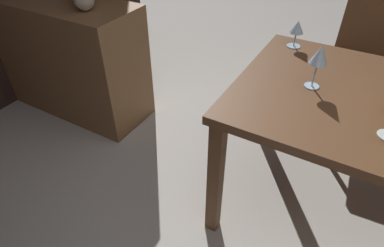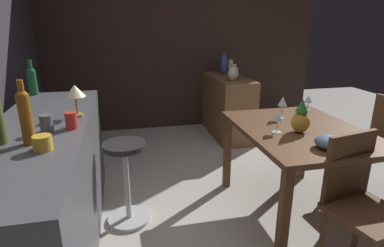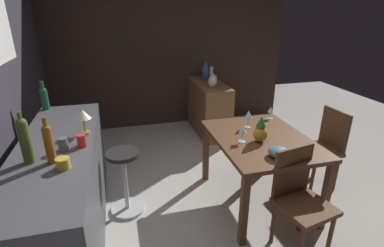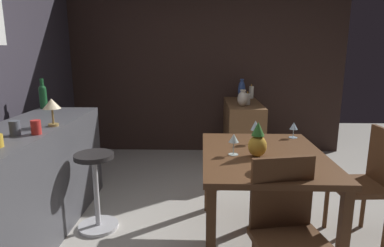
# 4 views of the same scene
# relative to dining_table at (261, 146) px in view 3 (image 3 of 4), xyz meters

# --- Properties ---
(ground_plane) EXTENTS (9.00, 9.00, 0.00)m
(ground_plane) POSITION_rel_dining_table_xyz_m (-0.04, 0.32, -0.65)
(ground_plane) COLOR #B7B2A8
(wall_side_right) EXTENTS (0.10, 4.40, 2.60)m
(wall_side_right) POSITION_rel_dining_table_xyz_m (2.51, 0.62, 0.65)
(wall_side_right) COLOR #33231E
(wall_side_right) RESTS_ON ground_plane
(dining_table) EXTENTS (1.17, 0.90, 0.74)m
(dining_table) POSITION_rel_dining_table_xyz_m (0.00, 0.00, 0.00)
(dining_table) COLOR #56351E
(dining_table) RESTS_ON ground_plane
(kitchen_counter) EXTENTS (2.10, 0.60, 0.90)m
(kitchen_counter) POSITION_rel_dining_table_xyz_m (-0.02, 1.86, -0.20)
(kitchen_counter) COLOR #4C4C51
(kitchen_counter) RESTS_ON ground_plane
(sideboard_cabinet) EXTENTS (1.10, 0.44, 0.82)m
(sideboard_cabinet) POSITION_rel_dining_table_xyz_m (1.94, -0.08, -0.24)
(sideboard_cabinet) COLOR brown
(sideboard_cabinet) RESTS_ON ground_plane
(chair_near_window) EXTENTS (0.47, 0.47, 0.89)m
(chair_near_window) POSITION_rel_dining_table_xyz_m (-0.64, -0.04, -0.17)
(chair_near_window) COLOR #56351E
(chair_near_window) RESTS_ON ground_plane
(chair_by_doorway) EXTENTS (0.42, 0.42, 0.90)m
(chair_by_doorway) POSITION_rel_dining_table_xyz_m (0.10, -0.84, -0.15)
(chair_by_doorway) COLOR #56351E
(chair_by_doorway) RESTS_ON ground_plane
(bar_stool) EXTENTS (0.34, 0.34, 0.66)m
(bar_stool) POSITION_rel_dining_table_xyz_m (0.18, 1.34, -0.29)
(bar_stool) COLOR #262323
(bar_stool) RESTS_ON ground_plane
(wine_glass_left) EXTENTS (0.07, 0.07, 0.16)m
(wine_glass_left) POSITION_rel_dining_table_xyz_m (-0.05, 0.23, 0.21)
(wine_glass_left) COLOR silver
(wine_glass_left) RESTS_ON dining_table
(wine_glass_right) EXTENTS (0.08, 0.08, 0.19)m
(wine_glass_right) POSITION_rel_dining_table_xyz_m (0.27, 0.02, 0.24)
(wine_glass_right) COLOR silver
(wine_glass_right) RESTS_ON dining_table
(wine_glass_center) EXTENTS (0.07, 0.07, 0.14)m
(wine_glass_center) POSITION_rel_dining_table_xyz_m (0.46, -0.34, 0.19)
(wine_glass_center) COLOR silver
(wine_glass_center) RESTS_ON dining_table
(pineapple_centerpiece) EXTENTS (0.13, 0.13, 0.26)m
(pineapple_centerpiece) POSITION_rel_dining_table_xyz_m (-0.08, 0.06, 0.20)
(pineapple_centerpiece) COLOR gold
(pineapple_centerpiece) RESTS_ON dining_table
(fruit_bowl) EXTENTS (0.18, 0.18, 0.08)m
(fruit_bowl) POSITION_rel_dining_table_xyz_m (-0.40, 0.04, 0.13)
(fruit_bowl) COLOR slate
(fruit_bowl) RESTS_ON dining_table
(wine_bottle_green) EXTENTS (0.08, 0.08, 0.31)m
(wine_bottle_green) POSITION_rel_dining_table_xyz_m (0.95, 2.09, 0.39)
(wine_bottle_green) COLOR #1E592D
(wine_bottle_green) RESTS_ON kitchen_counter
(wine_bottle_olive) EXTENTS (0.08, 0.08, 0.38)m
(wine_bottle_olive) POSITION_rel_dining_table_xyz_m (-0.28, 1.98, 0.44)
(wine_bottle_olive) COLOR #475623
(wine_bottle_olive) RESTS_ON kitchen_counter
(wine_bottle_amber) EXTENTS (0.06, 0.06, 0.34)m
(wine_bottle_amber) POSITION_rel_dining_table_xyz_m (-0.33, 1.82, 0.41)
(wine_bottle_amber) COLOR #8C5114
(wine_bottle_amber) RESTS_ON kitchen_counter
(cup_slate) EXTENTS (0.11, 0.07, 0.11)m
(cup_slate) POSITION_rel_dining_table_xyz_m (-0.15, 1.77, 0.31)
(cup_slate) COLOR #515660
(cup_slate) RESTS_ON kitchen_counter
(cup_red) EXTENTS (0.11, 0.07, 0.10)m
(cup_red) POSITION_rel_dining_table_xyz_m (-0.11, 1.64, 0.30)
(cup_red) COLOR red
(cup_red) RESTS_ON kitchen_counter
(cup_mustard) EXTENTS (0.13, 0.09, 0.08)m
(cup_mustard) POSITION_rel_dining_table_xyz_m (-0.43, 1.73, 0.29)
(cup_mustard) COLOR gold
(cup_mustard) RESTS_ON kitchen_counter
(counter_lamp) EXTENTS (0.14, 0.14, 0.22)m
(counter_lamp) POSITION_rel_dining_table_xyz_m (0.15, 1.63, 0.42)
(counter_lamp) COLOR #A58447
(counter_lamp) RESTS_ON kitchen_counter
(pillar_candle_tall) EXTENTS (0.07, 0.07, 0.20)m
(pillar_candle_tall) POSITION_rel_dining_table_xyz_m (2.31, -0.24, 0.26)
(pillar_candle_tall) COLOR white
(pillar_candle_tall) RESTS_ON sideboard_cabinet
(pillar_candle_short) EXTENTS (0.07, 0.07, 0.17)m
(pillar_candle_short) POSITION_rel_dining_table_xyz_m (1.77, -0.11, 0.24)
(pillar_candle_short) COLOR white
(pillar_candle_short) RESTS_ON sideboard_cabinet
(vase_ceramic_blue) EXTENTS (0.10, 0.10, 0.29)m
(vase_ceramic_blue) POSITION_rel_dining_table_xyz_m (2.13, -0.08, 0.31)
(vase_ceramic_blue) COLOR #334C8C
(vase_ceramic_blue) RESTS_ON sideboard_cabinet
(vase_ceramic_ivory) EXTENTS (0.13, 0.13, 0.20)m
(vase_ceramic_ivory) POSITION_rel_dining_table_xyz_m (1.64, -0.04, 0.27)
(vase_ceramic_ivory) COLOR beige
(vase_ceramic_ivory) RESTS_ON sideboard_cabinet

